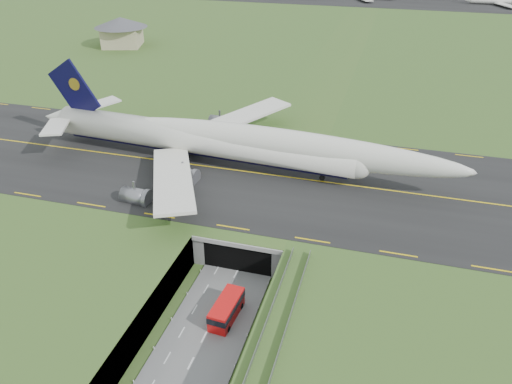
% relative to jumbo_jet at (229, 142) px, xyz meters
% --- Properties ---
extents(ground, '(900.00, 900.00, 0.00)m').
position_rel_jumbo_jet_xyz_m(ground, '(10.37, -34.99, -11.51)').
color(ground, '#345B24').
rests_on(ground, ground).
extents(airfield_deck, '(800.00, 800.00, 6.00)m').
position_rel_jumbo_jet_xyz_m(airfield_deck, '(10.37, -34.99, -8.51)').
color(airfield_deck, gray).
rests_on(airfield_deck, ground).
extents(trench_road, '(12.00, 75.00, 0.20)m').
position_rel_jumbo_jet_xyz_m(trench_road, '(10.37, -42.49, -11.41)').
color(trench_road, slate).
rests_on(trench_road, ground).
extents(taxiway, '(800.00, 44.00, 0.18)m').
position_rel_jumbo_jet_xyz_m(taxiway, '(10.37, -1.99, -5.42)').
color(taxiway, black).
rests_on(taxiway, airfield_deck).
extents(tunnel_portal, '(17.00, 22.30, 6.00)m').
position_rel_jumbo_jet_xyz_m(tunnel_portal, '(10.37, -18.28, -8.17)').
color(tunnel_portal, gray).
rests_on(tunnel_portal, ground).
extents(jumbo_jet, '(96.68, 61.70, 20.45)m').
position_rel_jumbo_jet_xyz_m(jumbo_jet, '(0.00, 0.00, 0.00)').
color(jumbo_jet, white).
rests_on(jumbo_jet, ground).
extents(shuttle_tram, '(3.56, 8.10, 3.21)m').
position_rel_jumbo_jet_xyz_m(shuttle_tram, '(12.23, -38.15, -9.74)').
color(shuttle_tram, red).
rests_on(shuttle_tram, ground).
extents(service_building, '(25.98, 25.98, 11.37)m').
position_rel_jumbo_jet_xyz_m(service_building, '(-75.92, 90.98, 1.23)').
color(service_building, tan).
rests_on(service_building, ground).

